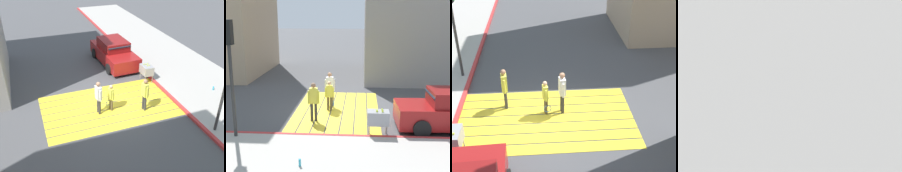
{
  "view_description": "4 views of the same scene",
  "coord_description": "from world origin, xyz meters",
  "views": [
    {
      "loc": [
        3.49,
        10.06,
        7.25
      ],
      "look_at": [
        -0.26,
        -0.23,
        0.96
      ],
      "focal_mm": 41.87,
      "sensor_mm": 36.0,
      "label": 1
    },
    {
      "loc": [
        -14.17,
        -1.1,
        4.61
      ],
      "look_at": [
        0.18,
        -0.03,
        1.12
      ],
      "focal_mm": 51.71,
      "sensor_mm": 36.0,
      "label": 2
    },
    {
      "loc": [
        -0.12,
        -9.77,
        7.14
      ],
      "look_at": [
        0.72,
        0.83,
        0.86
      ],
      "focal_mm": 52.7,
      "sensor_mm": 36.0,
      "label": 3
    },
    {
      "loc": [
        13.11,
        -5.0,
        4.88
      ],
      "look_at": [
        0.75,
        0.8,
        1.09
      ],
      "focal_mm": 34.36,
      "sensor_mm": 36.0,
      "label": 4
    }
  ],
  "objects": [
    {
      "name": "traffic_light_corner",
      "position": [
        -3.58,
        3.38,
        3.04
      ],
      "size": [
        0.39,
        0.28,
        4.24
      ],
      "color": "#2D2D2D",
      "rests_on": "ground"
    },
    {
      "name": "tennis_ball_cart",
      "position": [
        -2.9,
        -1.73,
        0.7
      ],
      "size": [
        0.56,
        0.8,
        1.02
      ],
      "color": "#99999E",
      "rests_on": "ground"
    },
    {
      "name": "curb_painted",
      "position": [
        -3.25,
        0.0,
        0.07
      ],
      "size": [
        0.16,
        40.0,
        0.13
      ],
      "primitive_type": "cube",
      "color": "#BC3333",
      "rests_on": "ground"
    },
    {
      "name": "pedestrian_adult_lead",
      "position": [
        0.62,
        0.4,
        0.97
      ],
      "size": [
        0.26,
        0.48,
        1.66
      ],
      "color": "#333338",
      "rests_on": "ground"
    },
    {
      "name": "sidewalk_west",
      "position": [
        -5.6,
        0.0,
        0.06
      ],
      "size": [
        4.8,
        40.0,
        0.12
      ],
      "primitive_type": "cube",
      "color": "#ADA8A0",
      "rests_on": "ground"
    },
    {
      "name": "crosswalk_stripes",
      "position": [
        0.0,
        -0.0,
        0.01
      ],
      "size": [
        6.4,
        3.8,
        0.01
      ],
      "color": "yellow",
      "rests_on": "ground"
    },
    {
      "name": "ground_plane",
      "position": [
        0.0,
        0.0,
        0.0
      ],
      "size": [
        120.0,
        120.0,
        0.0
      ],
      "primitive_type": "plane",
      "color": "#4C4C4F"
    },
    {
      "name": "pedestrian_child_with_racket",
      "position": [
        0.01,
        0.34,
        0.78
      ],
      "size": [
        0.32,
        0.42,
        1.37
      ],
      "color": "brown",
      "rests_on": "ground"
    },
    {
      "name": "water_bottle",
      "position": [
        -5.69,
        0.65,
        0.23
      ],
      "size": [
        0.07,
        0.07,
        0.22
      ],
      "primitive_type": "cylinder",
      "color": "#33A5BF",
      "rests_on": "sidewalk_west"
    },
    {
      "name": "building_far_south",
      "position": [
        8.5,
        -4.77,
        5.11
      ],
      "size": [
        8.0,
        7.04,
        10.22
      ],
      "color": "gray",
      "rests_on": "ground"
    },
    {
      "name": "pedestrian_adult_trailing",
      "position": [
        -1.49,
        0.86,
        0.95
      ],
      "size": [
        0.24,
        0.48,
        1.64
      ],
      "color": "#333338",
      "rests_on": "ground"
    }
  ]
}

